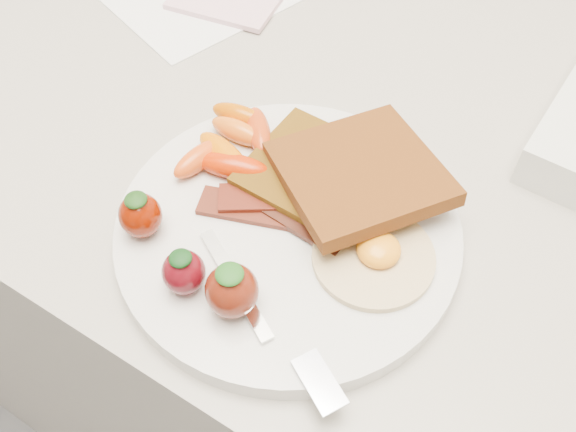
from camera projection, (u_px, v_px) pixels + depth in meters
The scene contains 9 objects.
counter at pixel (334, 338), 0.95m from camera, with size 2.00×0.60×0.90m, color gray.
plate at pixel (288, 231), 0.51m from camera, with size 0.27×0.27×0.02m, color silver.
toast_lower at pixel (312, 172), 0.52m from camera, with size 0.10×0.10×0.01m, color black.
toast_upper at pixel (360, 173), 0.50m from camera, with size 0.12×0.12×0.01m, color #48200F.
fried_egg at pixel (375, 255), 0.47m from camera, with size 0.12×0.12×0.02m.
bacon_strips at pixel (280, 207), 0.50m from camera, with size 0.13×0.09×0.01m.
baby_carrots at pixel (232, 145), 0.54m from camera, with size 0.09×0.11×0.02m.
strawberries at pixel (190, 261), 0.45m from camera, with size 0.13×0.05×0.05m.
fork at pixel (271, 326), 0.44m from camera, with size 0.16×0.08×0.00m.
Camera 1 is at (0.17, 1.30, 1.32)m, focal length 40.00 mm.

